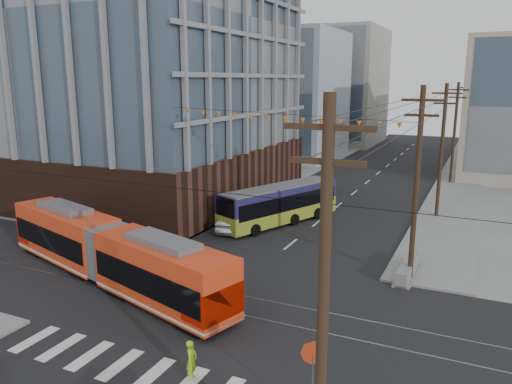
# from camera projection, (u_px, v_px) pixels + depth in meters

# --- Properties ---
(ground) EXTENTS (160.00, 160.00, 0.00)m
(ground) POSITION_uv_depth(u_px,v_px,m) (178.00, 335.00, 22.48)
(ground) COLOR slate
(office_building) EXTENTS (30.00, 25.00, 28.60)m
(office_building) POSITION_uv_depth(u_px,v_px,m) (116.00, 48.00, 48.72)
(office_building) COLOR #381E16
(office_building) RESTS_ON ground
(bg_bldg_nw_near) EXTENTS (18.00, 16.00, 18.00)m
(bg_bldg_nw_near) POSITION_uv_depth(u_px,v_px,m) (277.00, 95.00, 73.47)
(bg_bldg_nw_near) COLOR #8C99A5
(bg_bldg_nw_near) RESTS_ON ground
(bg_bldg_nw_far) EXTENTS (16.00, 18.00, 20.00)m
(bg_bldg_nw_far) POSITION_uv_depth(u_px,v_px,m) (335.00, 87.00, 89.69)
(bg_bldg_nw_far) COLOR gray
(bg_bldg_nw_far) RESTS_ON ground
(utility_pole_near) EXTENTS (0.30, 0.30, 11.00)m
(utility_pole_near) POSITION_uv_depth(u_px,v_px,m) (323.00, 316.00, 12.46)
(utility_pole_near) COLOR black
(utility_pole_near) RESTS_ON ground
(utility_pole_far) EXTENTS (0.30, 0.30, 11.00)m
(utility_pole_far) POSITION_uv_depth(u_px,v_px,m) (462.00, 123.00, 67.27)
(utility_pole_far) COLOR black
(utility_pole_far) RESTS_ON ground
(streetcar) EXTENTS (18.34, 7.83, 3.54)m
(streetcar) POSITION_uv_depth(u_px,v_px,m) (110.00, 252.00, 28.03)
(streetcar) COLOR red
(streetcar) RESTS_ON ground
(city_bus) EXTENTS (6.52, 11.22, 3.16)m
(city_bus) POSITION_uv_depth(u_px,v_px,m) (280.00, 204.00, 39.65)
(city_bus) COLOR #1F1D48
(city_bus) RESTS_ON ground
(parked_car_silver) EXTENTS (2.23, 4.82, 1.53)m
(parked_car_silver) POSITION_uv_depth(u_px,v_px,m) (236.00, 221.00, 37.94)
(parked_car_silver) COLOR #BABBBE
(parked_car_silver) RESTS_ON ground
(parked_car_white) EXTENTS (2.50, 4.50, 1.23)m
(parked_car_white) POSITION_uv_depth(u_px,v_px,m) (254.00, 212.00, 40.87)
(parked_car_white) COLOR silver
(parked_car_white) RESTS_ON ground
(parked_car_grey) EXTENTS (2.82, 5.39, 1.45)m
(parked_car_grey) POSITION_uv_depth(u_px,v_px,m) (283.00, 194.00, 47.11)
(parked_car_grey) COLOR slate
(parked_car_grey) RESTS_ON ground
(pedestrian) EXTENTS (0.48, 0.65, 1.62)m
(pedestrian) POSITION_uv_depth(u_px,v_px,m) (192.00, 360.00, 19.01)
(pedestrian) COLOR #A3EB1E
(pedestrian) RESTS_ON ground
(jersey_barrier) EXTENTS (1.10, 4.30, 0.86)m
(jersey_barrier) POSITION_uv_depth(u_px,v_px,m) (408.00, 269.00, 29.20)
(jersey_barrier) COLOR slate
(jersey_barrier) RESTS_ON ground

